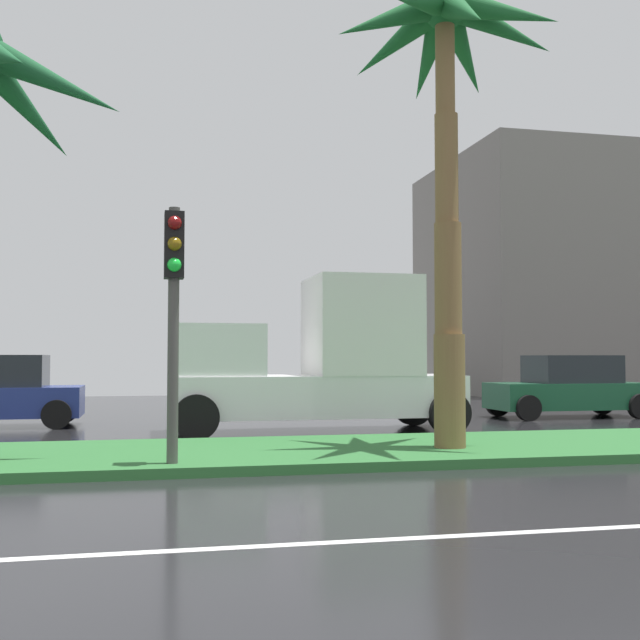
{
  "coord_description": "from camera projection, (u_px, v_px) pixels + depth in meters",
  "views": [
    {
      "loc": [
        2.38,
        -4.86,
        1.65
      ],
      "look_at": [
        6.02,
        11.42,
        2.46
      ],
      "focal_mm": 43.82,
      "sensor_mm": 36.0,
      "label": 1
    }
  ],
  "objects": [
    {
      "name": "traffic_signal_median_right",
      "position": [
        174.0,
        286.0,
        11.2
      ],
      "size": [
        0.28,
        0.43,
        3.67
      ],
      "color": "#4C4C47",
      "rests_on": "median_strip"
    },
    {
      "name": "palm_tree_centre",
      "position": [
        446.0,
        70.0,
        13.5
      ],
      "size": [
        4.05,
        3.79,
        8.14
      ],
      "color": "brown",
      "rests_on": "median_strip"
    },
    {
      "name": "box_truck_lead",
      "position": [
        319.0,
        362.0,
        17.43
      ],
      "size": [
        6.4,
        2.64,
        3.46
      ],
      "rotation": [
        0.0,
        0.0,
        3.14
      ],
      "color": "white",
      "rests_on": "ground_plane"
    },
    {
      "name": "car_in_traffic_third",
      "position": [
        569.0,
        388.0,
        21.65
      ],
      "size": [
        4.3,
        2.02,
        1.72
      ],
      "rotation": [
        0.0,
        0.0,
        3.14
      ],
      "color": "#195133",
      "rests_on": "ground_plane"
    }
  ]
}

